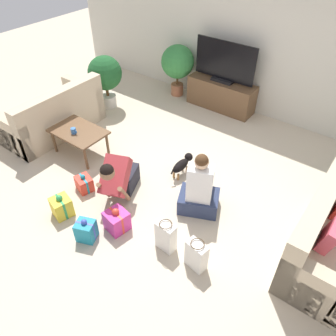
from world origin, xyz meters
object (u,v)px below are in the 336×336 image
object	(u,v)px
coffee_table	(79,133)
person_sitting	(199,191)
tv	(225,64)
sofa_left	(52,115)
dog	(182,164)
gift_box_b	(84,183)
gift_box_d	(86,230)
potted_plant_corner_left	(105,75)
mug	(74,131)
gift_box_c	(117,220)
person_kneeling	(119,177)
potted_plant_back_left	(178,63)
gift_box_a	(62,207)
gift_bag_a	(196,255)
gift_bag_b	(166,236)
tv_console	(221,95)

from	to	relation	value
coffee_table	person_sitting	size ratio (longest dim) A/B	0.92
tv	coffee_table	bearing A→B (deg)	-112.01
sofa_left	tv	xyz separation A→B (m)	(1.96, 2.48, 0.59)
person_sitting	dog	world-z (taller)	person_sitting
gift_box_b	gift_box_d	bearing A→B (deg)	-40.55
potted_plant_corner_left	mug	bearing A→B (deg)	-62.66
person_sitting	gift_box_c	world-z (taller)	person_sitting
person_kneeling	person_sitting	size ratio (longest dim) A/B	0.89
potted_plant_back_left	gift_box_d	distance (m)	3.99
tv	gift_box_c	distance (m)	3.56
gift_box_a	gift_bag_a	bearing A→B (deg)	11.96
person_kneeling	potted_plant_back_left	bearing A→B (deg)	88.89
gift_box_d	gift_box_a	bearing A→B (deg)	171.78
gift_box_d	gift_bag_a	size ratio (longest dim) A/B	0.81
gift_box_b	gift_bag_a	size ratio (longest dim) A/B	0.70
tv	gift_box_c	size ratio (longest dim) A/B	3.44
potted_plant_back_left	person_kneeling	distance (m)	3.16
person_kneeling	gift_bag_b	world-z (taller)	person_kneeling
gift_box_b	gift_box_d	world-z (taller)	gift_box_d
gift_box_d	person_sitting	bearing A→B (deg)	55.93
person_kneeling	gift_box_d	size ratio (longest dim) A/B	2.55
potted_plant_back_left	dog	xyz separation A→B (m)	(1.54, -2.03, -0.50)
person_kneeling	mug	world-z (taller)	person_kneeling
tv_console	mug	world-z (taller)	tv_console
sofa_left	dog	size ratio (longest dim) A/B	3.31
person_kneeling	dog	world-z (taller)	person_kneeling
potted_plant_corner_left	dog	bearing A→B (deg)	-19.02
potted_plant_back_left	dog	distance (m)	2.60
gift_box_a	gift_box_b	distance (m)	0.52
sofa_left	gift_bag_a	size ratio (longest dim) A/B	4.20
dog	gift_box_b	distance (m)	1.45
coffee_table	potted_plant_corner_left	bearing A→B (deg)	118.50
gift_box_b	sofa_left	bearing A→B (deg)	155.27
coffee_table	tv_console	bearing A→B (deg)	67.99
coffee_table	gift_bag_a	world-z (taller)	coffee_table
tv_console	gift_box_c	xyz separation A→B (m)	(0.49, -3.44, -0.14)
person_sitting	potted_plant_back_left	bearing A→B (deg)	-73.79
person_kneeling	gift_bag_a	bearing A→B (deg)	-34.49
person_kneeling	gift_box_d	world-z (taller)	person_kneeling
gift_box_b	gift_box_c	distance (m)	0.90
person_sitting	dog	bearing A→B (deg)	-63.03
gift_bag_a	gift_bag_b	bearing A→B (deg)	-179.89
person_sitting	mug	size ratio (longest dim) A/B	7.89
potted_plant_corner_left	dog	world-z (taller)	potted_plant_corner_left
coffee_table	tv	size ratio (longest dim) A/B	0.73
dog	gift_bag_b	xyz separation A→B (m)	(0.62, -1.24, 0.02)
sofa_left	gift_box_a	distance (m)	2.10
gift_bag_b	gift_bag_a	bearing A→B (deg)	0.11
gift_box_d	coffee_table	bearing A→B (deg)	140.00
tv_console	person_sitting	bearing A→B (deg)	-66.15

